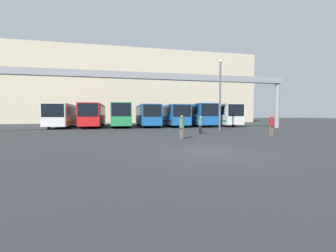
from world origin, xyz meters
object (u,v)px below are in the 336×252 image
object	(u,v)px
bus_slot_3	(147,114)
pedestrian_mid_left	(272,125)
pedestrian_mid_right	(182,126)
bus_slot_0	(65,114)
bus_slot_2	(121,114)
bus_slot_1	(94,114)
bus_slot_4	(171,114)
pedestrian_far_center	(200,124)
lamp_post	(220,92)
bus_slot_6	(217,114)
bus_slot_5	(194,114)

from	to	relation	value
bus_slot_3	pedestrian_mid_left	distance (m)	18.79
bus_slot_3	pedestrian_mid_left	bearing A→B (deg)	-66.10
bus_slot_3	pedestrian_mid_right	xyz separation A→B (m)	(0.25, -17.38, -0.88)
bus_slot_0	bus_slot_2	world-z (taller)	bus_slot_2
bus_slot_1	bus_slot_4	world-z (taller)	bus_slot_1
bus_slot_2	bus_slot_4	world-z (taller)	bus_slot_2
bus_slot_3	pedestrian_far_center	distance (m)	13.97
pedestrian_far_center	lamp_post	distance (m)	5.48
bus_slot_6	pedestrian_mid_left	world-z (taller)	bus_slot_6
bus_slot_5	pedestrian_mid_left	xyz separation A→B (m)	(0.10, -17.91, -0.96)
bus_slot_3	bus_slot_1	bearing A→B (deg)	173.30
bus_slot_1	bus_slot_5	size ratio (longest dim) A/B	1.02
pedestrian_mid_right	pedestrian_mid_left	world-z (taller)	pedestrian_mid_left
bus_slot_2	pedestrian_mid_left	size ratio (longest dim) A/B	6.14
bus_slot_5	pedestrian_mid_left	size ratio (longest dim) A/B	7.10
pedestrian_mid_right	bus_slot_0	bearing A→B (deg)	179.79
pedestrian_mid_right	pedestrian_far_center	bearing A→B (deg)	110.59
bus_slot_1	pedestrian_mid_right	bearing A→B (deg)	-67.01
bus_slot_2	bus_slot_5	world-z (taller)	bus_slot_5
bus_slot_0	bus_slot_2	xyz separation A→B (m)	(7.50, -0.69, 0.09)
bus_slot_0	lamp_post	distance (m)	21.01
bus_slot_2	bus_slot_5	distance (m)	11.28
bus_slot_5	pedestrian_mid_left	distance (m)	17.94
bus_slot_5	pedestrian_far_center	xyz separation A→B (m)	(-4.43, -14.35, -1.02)
bus_slot_4	lamp_post	size ratio (longest dim) A/B	1.65
bus_slot_5	pedestrian_mid_right	distance (m)	19.56
bus_slot_0	pedestrian_far_center	xyz separation A→B (m)	(14.31, -14.23, -0.92)
bus_slot_4	bus_slot_3	bearing A→B (deg)	-166.76
bus_slot_1	bus_slot_5	xyz separation A→B (m)	(14.99, -0.13, 0.05)
bus_slot_1	pedestrian_mid_left	xyz separation A→B (m)	(15.10, -18.04, -0.91)
bus_slot_3	bus_slot_6	world-z (taller)	bus_slot_6
pedestrian_far_center	pedestrian_mid_left	xyz separation A→B (m)	(4.54, -3.56, 0.06)
bus_slot_0	bus_slot_6	world-z (taller)	bus_slot_6
bus_slot_5	pedestrian_mid_right	bearing A→B (deg)	-111.78
bus_slot_0	pedestrian_mid_left	xyz separation A→B (m)	(18.85, -17.79, -0.86)
bus_slot_0	bus_slot_3	xyz separation A→B (m)	(11.25, -0.63, 0.00)
pedestrian_far_center	bus_slot_0	bearing A→B (deg)	169.14
bus_slot_5	pedestrian_mid_left	bearing A→B (deg)	-89.67
bus_slot_4	lamp_post	bearing A→B (deg)	-77.32
bus_slot_3	bus_slot_4	distance (m)	3.85
bus_slot_1	pedestrian_mid_right	size ratio (longest dim) A/B	7.40
bus_slot_3	bus_slot_4	world-z (taller)	bus_slot_4
pedestrian_far_center	pedestrian_mid_right	bearing A→B (deg)	-92.68
bus_slot_0	bus_slot_4	world-z (taller)	bus_slot_4
bus_slot_5	bus_slot_3	bearing A→B (deg)	-174.26
bus_slot_5	lamp_post	bearing A→B (deg)	-95.80
bus_slot_1	bus_slot_6	bearing A→B (deg)	-0.49
bus_slot_0	pedestrian_far_center	world-z (taller)	bus_slot_0
bus_slot_3	pedestrian_mid_left	world-z (taller)	bus_slot_3
bus_slot_4	pedestrian_mid_right	bearing A→B (deg)	-100.84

